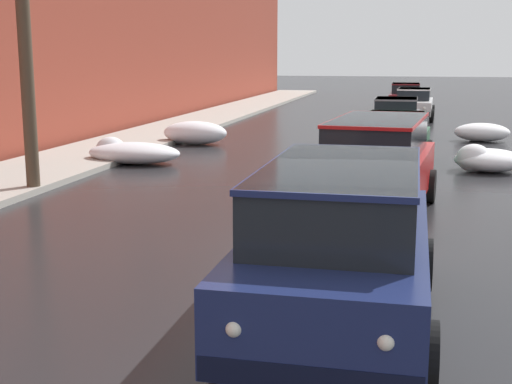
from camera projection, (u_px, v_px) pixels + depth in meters
name	position (u px, v px, depth m)	size (l,w,h in m)	color
left_sidewalk_slab	(39.00, 170.00, 18.16)	(2.98, 80.00, 0.15)	#A8A399
snow_bank_near_corner_left	(130.00, 152.00, 19.67)	(2.64, 1.44, 0.71)	white
snow_bank_along_left_kerb	(486.00, 160.00, 18.29)	(1.78, 1.48, 0.72)	white
snow_bank_mid_block_left	(192.00, 133.00, 23.82)	(2.18, 1.26, 0.78)	white
snow_bank_near_corner_right	(481.00, 132.00, 24.64)	(1.88, 1.21, 0.64)	white
bare_tree_mid_block	(25.00, 36.00, 14.76)	(1.84, 2.10, 6.02)	#4C3D2D
suv_darkblue_approaching_near_lane	(340.00, 240.00, 7.78)	(2.09, 4.76, 1.82)	navy
suv_red_parked_kerbside_close	(377.00, 163.00, 13.29)	(2.30, 4.79, 1.82)	red
sedan_green_parked_kerbside_mid	(393.00, 138.00, 19.08)	(2.16, 4.39, 1.42)	#1E5633
sedan_grey_parked_far_down_block	(396.00, 117.00, 25.66)	(1.93, 3.98, 1.42)	slate
sedan_white_queued_behind_truck	(414.00, 103.00, 32.83)	(1.98, 4.44, 1.42)	silver
sedan_maroon_at_far_intersection	(405.00, 96.00, 38.46)	(1.93, 4.39, 1.42)	maroon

